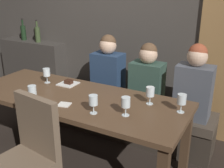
{
  "coord_description": "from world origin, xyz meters",
  "views": [
    {
      "loc": [
        1.48,
        -1.96,
        1.77
      ],
      "look_at": [
        0.29,
        0.23,
        0.84
      ],
      "focal_mm": 43.36,
      "sensor_mm": 36.0,
      "label": 1
    }
  ],
  "objects": [
    {
      "name": "wine_bottle_dark_red",
      "position": [
        -1.71,
        1.04,
        1.07
      ],
      "size": [
        0.08,
        0.08,
        0.33
      ],
      "color": "black",
      "rests_on": "back_counter"
    },
    {
      "name": "chair_near_side",
      "position": [
        0.07,
        -0.72,
        0.56
      ],
      "size": [
        0.5,
        0.5,
        0.98
      ],
      "color": "brown",
      "rests_on": "ground"
    },
    {
      "name": "wine_glass_center_front",
      "position": [
        0.36,
        -0.23,
        0.86
      ],
      "size": [
        0.08,
        0.08,
        0.16
      ],
      "color": "silver",
      "rests_on": "dining_table"
    },
    {
      "name": "wine_glass_end_left",
      "position": [
        0.71,
        0.17,
        0.85
      ],
      "size": [
        0.08,
        0.08,
        0.16
      ],
      "color": "silver",
      "rests_on": "dining_table"
    },
    {
      "name": "folded_napkin",
      "position": [
        0.04,
        -0.22,
        0.74
      ],
      "size": [
        0.13,
        0.12,
        0.01
      ],
      "primitive_type": "cube",
      "rotation": [
        0.0,
        0.0,
        0.24
      ],
      "color": "silver",
      "rests_on": "dining_table"
    },
    {
      "name": "wine_glass_far_left",
      "position": [
        0.61,
        -0.14,
        0.85
      ],
      "size": [
        0.08,
        0.08,
        0.16
      ],
      "color": "silver",
      "rests_on": "dining_table"
    },
    {
      "name": "diner_redhead",
      "position": [
        -0.04,
        0.72,
        0.82
      ],
      "size": [
        0.36,
        0.24,
        0.77
      ],
      "color": "navy",
      "rests_on": "banquette_bench"
    },
    {
      "name": "dining_table",
      "position": [
        0.0,
        0.0,
        0.65
      ],
      "size": [
        2.2,
        0.84,
        0.74
      ],
      "color": "#493422",
      "rests_on": "ground"
    },
    {
      "name": "wine_bottle_pale_label",
      "position": [
        -1.41,
        1.03,
        1.07
      ],
      "size": [
        0.08,
        0.08,
        0.33
      ],
      "color": "#384728",
      "rests_on": "back_counter"
    },
    {
      "name": "diner_bearded",
      "position": [
        0.46,
        0.72,
        0.79
      ],
      "size": [
        0.36,
        0.24,
        0.73
      ],
      "color": "#2D473D",
      "rests_on": "banquette_bench"
    },
    {
      "name": "back_wall_tiled",
      "position": [
        0.0,
        1.22,
        1.5
      ],
      "size": [
        6.0,
        0.12,
        3.0
      ],
      "primitive_type": "cube",
      "color": "#423D38",
      "rests_on": "ground"
    },
    {
      "name": "wine_glass_center_back",
      "position": [
        -0.25,
        -0.31,
        0.86
      ],
      "size": [
        0.08,
        0.08,
        0.16
      ],
      "color": "silver",
      "rests_on": "dining_table"
    },
    {
      "name": "dessert_plate",
      "position": [
        -0.26,
        0.23,
        0.75
      ],
      "size": [
        0.19,
        0.19,
        0.05
      ],
      "color": "white",
      "rests_on": "dining_table"
    },
    {
      "name": "banquette_bench",
      "position": [
        0.0,
        0.7,
        0.23
      ],
      "size": [
        2.5,
        0.44,
        0.45
      ],
      "color": "#312A23",
      "rests_on": "ground"
    },
    {
      "name": "ground",
      "position": [
        0.0,
        0.0,
        0.0
      ],
      "size": [
        9.0,
        9.0,
        0.0
      ],
      "primitive_type": "plane",
      "color": "black"
    },
    {
      "name": "wine_glass_near_left",
      "position": [
        -0.49,
        0.16,
        0.86
      ],
      "size": [
        0.08,
        0.08,
        0.16
      ],
      "color": "silver",
      "rests_on": "dining_table"
    },
    {
      "name": "diner_far_end",
      "position": [
        0.99,
        0.68,
        0.82
      ],
      "size": [
        0.36,
        0.24,
        0.78
      ],
      "color": "#4C515B",
      "rests_on": "banquette_bench"
    },
    {
      "name": "back_counter",
      "position": [
        -1.55,
        1.04,
        0.47
      ],
      "size": [
        1.1,
        0.28,
        0.95
      ],
      "primitive_type": "cube",
      "color": "#38342F",
      "rests_on": "ground"
    },
    {
      "name": "wine_glass_end_right",
      "position": [
        1.0,
        0.14,
        0.85
      ],
      "size": [
        0.08,
        0.08,
        0.16
      ],
      "color": "silver",
      "rests_on": "dining_table"
    }
  ]
}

